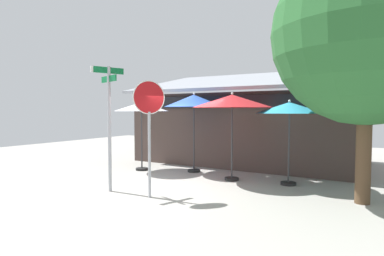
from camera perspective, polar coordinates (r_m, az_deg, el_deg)
name	(u,v)px	position (r m, az deg, el deg)	size (l,w,h in m)	color
ground_plane	(166,188)	(9.36, -4.58, -10.45)	(28.00, 28.00, 0.10)	#9E9B93
cafe_building	(251,126)	(13.75, 10.29, 0.37)	(9.27, 5.18, 3.97)	#473833
street_sign_post	(109,116)	(8.76, -14.38, 2.01)	(0.80, 0.86, 3.29)	#A8AAB2
stop_sign	(149,115)	(7.95, -7.56, 2.24)	(0.43, 0.72, 2.87)	#A8AAB2
patio_umbrella_ivory_left	(141,108)	(11.70, -8.90, 3.55)	(1.93, 1.93, 2.50)	black
patio_umbrella_royal_blue_center	(194,101)	(11.22, 0.34, 4.69)	(2.07, 2.07, 2.76)	black
patio_umbrella_crimson_right	(232,102)	(9.94, 7.07, 4.62)	(2.45, 2.45, 2.70)	black
patio_umbrella_teal_far_right	(289,109)	(9.63, 16.78, 3.24)	(1.94, 1.94, 2.45)	black
shade_tree	(376,33)	(8.43, 29.60, 14.28)	(4.45, 4.22, 6.01)	brown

